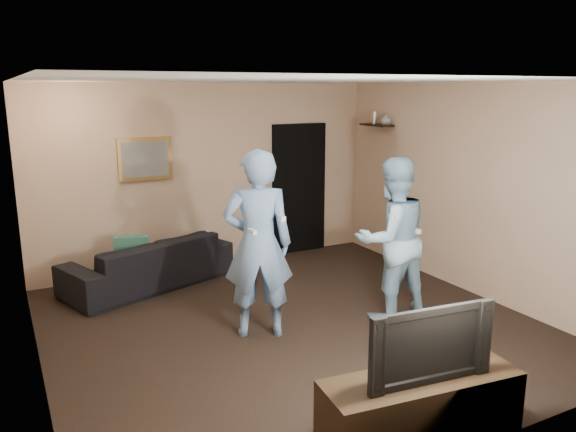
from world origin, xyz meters
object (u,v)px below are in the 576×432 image
television (424,341)px  wii_player_right (391,239)px  wii_player_left (258,244)px  tv_console (420,410)px  sofa (149,262)px

television → wii_player_right: bearing=64.3°
wii_player_left → tv_console: bearing=-83.4°
sofa → tv_console: (0.91, -4.23, -0.07)m
sofa → tv_console: sofa is taller
wii_player_left → wii_player_right: bearing=-10.0°
sofa → wii_player_right: (2.14, -2.27, 0.59)m
sofa → tv_console: size_ratio=1.47×
sofa → wii_player_right: wii_player_right is taller
sofa → television: 4.35m
tv_console → television: television is taller
television → wii_player_left: wii_player_left is taller
tv_console → wii_player_left: (-0.26, 2.22, 0.73)m
sofa → wii_player_left: wii_player_left is taller
tv_console → wii_player_left: size_ratio=0.76×
tv_console → wii_player_right: wii_player_right is taller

